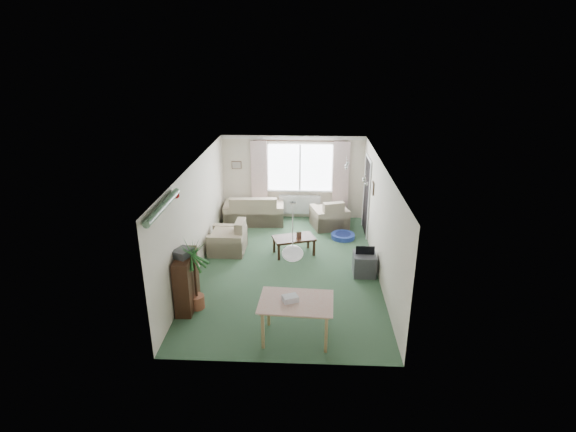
{
  "coord_description": "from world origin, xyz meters",
  "views": [
    {
      "loc": [
        0.45,
        -9.07,
        4.75
      ],
      "look_at": [
        0.0,
        0.3,
        1.15
      ],
      "focal_mm": 28.0,
      "sensor_mm": 36.0,
      "label": 1
    }
  ],
  "objects_px": {
    "armchair_left": "(227,236)",
    "tv_cube": "(364,264)",
    "sofa": "(254,209)",
    "houseplant": "(195,275)",
    "bookshelf": "(186,281)",
    "armchair_corner": "(329,213)",
    "pet_bed": "(343,236)",
    "dining_table": "(296,320)",
    "coffee_table": "(294,246)"
  },
  "relations": [
    {
      "from": "sofa",
      "to": "tv_cube",
      "type": "relative_size",
      "value": 3.12
    },
    {
      "from": "bookshelf",
      "to": "dining_table",
      "type": "xyz_separation_m",
      "value": [
        2.11,
        -0.9,
        -0.19
      ]
    },
    {
      "from": "bookshelf",
      "to": "pet_bed",
      "type": "bearing_deg",
      "value": 44.79
    },
    {
      "from": "sofa",
      "to": "houseplant",
      "type": "height_order",
      "value": "houseplant"
    },
    {
      "from": "bookshelf",
      "to": "dining_table",
      "type": "height_order",
      "value": "bookshelf"
    },
    {
      "from": "armchair_left",
      "to": "dining_table",
      "type": "relative_size",
      "value": 0.78
    },
    {
      "from": "dining_table",
      "to": "tv_cube",
      "type": "xyz_separation_m",
      "value": [
        1.43,
        2.38,
        -0.11
      ]
    },
    {
      "from": "coffee_table",
      "to": "pet_bed",
      "type": "xyz_separation_m",
      "value": [
        1.25,
        1.0,
        -0.16
      ]
    },
    {
      "from": "sofa",
      "to": "armchair_left",
      "type": "height_order",
      "value": "sofa"
    },
    {
      "from": "tv_cube",
      "to": "armchair_corner",
      "type": "bearing_deg",
      "value": 103.97
    },
    {
      "from": "coffee_table",
      "to": "pet_bed",
      "type": "distance_m",
      "value": 1.61
    },
    {
      "from": "sofa",
      "to": "bookshelf",
      "type": "xyz_separation_m",
      "value": [
        -0.76,
        -4.42,
        0.13
      ]
    },
    {
      "from": "houseplant",
      "to": "dining_table",
      "type": "height_order",
      "value": "houseplant"
    },
    {
      "from": "armchair_corner",
      "to": "coffee_table",
      "type": "xyz_separation_m",
      "value": [
        -0.92,
        -1.79,
        -0.19
      ]
    },
    {
      "from": "armchair_corner",
      "to": "coffee_table",
      "type": "relative_size",
      "value": 0.94
    },
    {
      "from": "armchair_corner",
      "to": "armchair_left",
      "type": "height_order",
      "value": "armchair_corner"
    },
    {
      "from": "houseplant",
      "to": "coffee_table",
      "type": "bearing_deg",
      "value": 54.32
    },
    {
      "from": "dining_table",
      "to": "pet_bed",
      "type": "relative_size",
      "value": 1.87
    },
    {
      "from": "dining_table",
      "to": "pet_bed",
      "type": "height_order",
      "value": "dining_table"
    },
    {
      "from": "coffee_table",
      "to": "tv_cube",
      "type": "xyz_separation_m",
      "value": [
        1.58,
        -0.94,
        0.02
      ]
    },
    {
      "from": "coffee_table",
      "to": "dining_table",
      "type": "bearing_deg",
      "value": -87.37
    },
    {
      "from": "sofa",
      "to": "bookshelf",
      "type": "relative_size",
      "value": 1.52
    },
    {
      "from": "dining_table",
      "to": "tv_cube",
      "type": "bearing_deg",
      "value": 59.1
    },
    {
      "from": "houseplant",
      "to": "bookshelf",
      "type": "bearing_deg",
      "value": 166.41
    },
    {
      "from": "dining_table",
      "to": "coffee_table",
      "type": "bearing_deg",
      "value": 92.63
    },
    {
      "from": "armchair_left",
      "to": "bookshelf",
      "type": "xyz_separation_m",
      "value": [
        -0.34,
        -2.51,
        0.15
      ]
    },
    {
      "from": "armchair_corner",
      "to": "bookshelf",
      "type": "bearing_deg",
      "value": 39.53
    },
    {
      "from": "houseplant",
      "to": "tv_cube",
      "type": "xyz_separation_m",
      "value": [
        3.35,
        1.53,
        -0.46
      ]
    },
    {
      "from": "armchair_left",
      "to": "bookshelf",
      "type": "bearing_deg",
      "value": -6.6
    },
    {
      "from": "sofa",
      "to": "bookshelf",
      "type": "bearing_deg",
      "value": 76.94
    },
    {
      "from": "armchair_left",
      "to": "pet_bed",
      "type": "distance_m",
      "value": 3.03
    },
    {
      "from": "armchair_left",
      "to": "houseplant",
      "type": "relative_size",
      "value": 0.63
    },
    {
      "from": "dining_table",
      "to": "pet_bed",
      "type": "xyz_separation_m",
      "value": [
        1.1,
        4.32,
        -0.3
      ]
    },
    {
      "from": "houseplant",
      "to": "pet_bed",
      "type": "relative_size",
      "value": 2.31
    },
    {
      "from": "armchair_left",
      "to": "tv_cube",
      "type": "bearing_deg",
      "value": 73.33
    },
    {
      "from": "armchair_left",
      "to": "pet_bed",
      "type": "height_order",
      "value": "armchair_left"
    },
    {
      "from": "bookshelf",
      "to": "houseplant",
      "type": "distance_m",
      "value": 0.25
    },
    {
      "from": "bookshelf",
      "to": "tv_cube",
      "type": "distance_m",
      "value": 3.85
    },
    {
      "from": "sofa",
      "to": "bookshelf",
      "type": "distance_m",
      "value": 4.49
    },
    {
      "from": "sofa",
      "to": "armchair_left",
      "type": "bearing_deg",
      "value": 74.28
    },
    {
      "from": "dining_table",
      "to": "armchair_corner",
      "type": "bearing_deg",
      "value": 81.51
    },
    {
      "from": "armchair_corner",
      "to": "bookshelf",
      "type": "relative_size",
      "value": 0.83
    },
    {
      "from": "pet_bed",
      "to": "armchair_left",
      "type": "bearing_deg",
      "value": -162.41
    },
    {
      "from": "coffee_table",
      "to": "houseplant",
      "type": "xyz_separation_m",
      "value": [
        -1.77,
        -2.47,
        0.49
      ]
    },
    {
      "from": "armchair_corner",
      "to": "pet_bed",
      "type": "distance_m",
      "value": 0.93
    },
    {
      "from": "armchair_left",
      "to": "tv_cube",
      "type": "height_order",
      "value": "armchair_left"
    },
    {
      "from": "sofa",
      "to": "pet_bed",
      "type": "relative_size",
      "value": 2.72
    },
    {
      "from": "sofa",
      "to": "armchair_corner",
      "type": "distance_m",
      "value": 2.12
    },
    {
      "from": "sofa",
      "to": "coffee_table",
      "type": "xyz_separation_m",
      "value": [
        1.2,
        -2.0,
        -0.2
      ]
    },
    {
      "from": "armchair_corner",
      "to": "tv_cube",
      "type": "distance_m",
      "value": 2.81
    }
  ]
}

